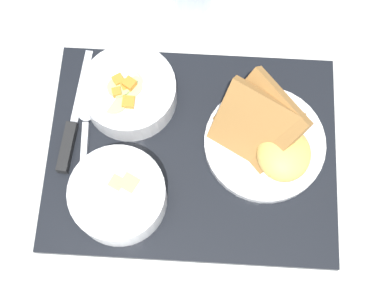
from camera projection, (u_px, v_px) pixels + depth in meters
name	position (u px, v px, depth m)	size (l,w,h in m)	color
ground_plane	(192.00, 153.00, 0.80)	(4.00, 4.00, 0.00)	silver
serving_tray	(192.00, 152.00, 0.79)	(0.46, 0.38, 0.01)	black
bowl_salad	(129.00, 92.00, 0.79)	(0.14, 0.14, 0.06)	white
bowl_soup	(118.00, 195.00, 0.73)	(0.13, 0.13, 0.06)	white
plate_main	(266.00, 138.00, 0.76)	(0.18, 0.18, 0.09)	white
knife	(70.00, 136.00, 0.79)	(0.06, 0.20, 0.02)	silver
spoon	(86.00, 126.00, 0.79)	(0.03, 0.16, 0.01)	silver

